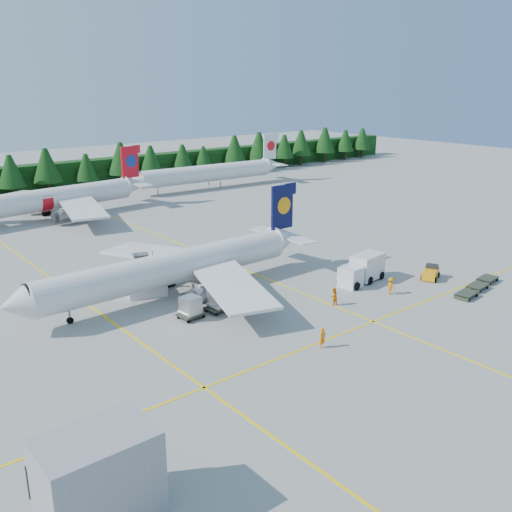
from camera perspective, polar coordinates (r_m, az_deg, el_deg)
ground at (r=57.22m, az=3.12°, el=-6.22°), size 320.00×320.00×0.00m
taxi_stripe_a at (r=66.57m, az=-17.85°, el=-3.62°), size 0.25×120.00×0.01m
taxi_stripe_b at (r=75.42m, az=-3.66°, el=-0.38°), size 0.25×120.00×0.01m
taxi_stripe_cross at (r=53.33m, az=7.48°, el=-8.16°), size 80.00×0.25×0.01m
treeline_hedge at (r=127.43m, az=-22.53°, el=6.97°), size 220.00×4.00×6.00m
terminal_building at (r=33.28m, az=-15.48°, el=-20.66°), size 6.00×4.00×5.20m
airliner_navy at (r=62.18m, az=-9.06°, el=-1.38°), size 35.86×29.51×10.43m
airliner_red at (r=102.63m, az=-20.81°, el=5.16°), size 37.85×31.00×11.02m
airliner_far_right at (r=125.20m, az=-5.33°, el=8.22°), size 37.29×5.53×10.84m
airstairs at (r=64.04m, az=-10.86°, el=-3.12°), size 4.69×6.33×3.76m
service_truck at (r=67.65m, az=10.50°, el=-1.34°), size 6.75×3.18×3.14m
baggage_tug at (r=71.02m, az=17.07°, el=-1.61°), size 3.23×2.57×1.53m
dolly_train at (r=69.21m, az=21.28°, el=-2.76°), size 9.26×3.16×0.15m
uld_pair at (r=57.66m, az=-5.16°, el=-4.70°), size 5.80×2.38×1.89m
crew_a at (r=51.10m, az=6.67°, el=-8.10°), size 0.76×0.55×1.94m
crew_b at (r=60.54m, az=7.77°, el=-4.03°), size 0.94×0.73×1.92m
crew_c at (r=64.76m, az=13.34°, el=-2.92°), size 0.71×0.90×1.91m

